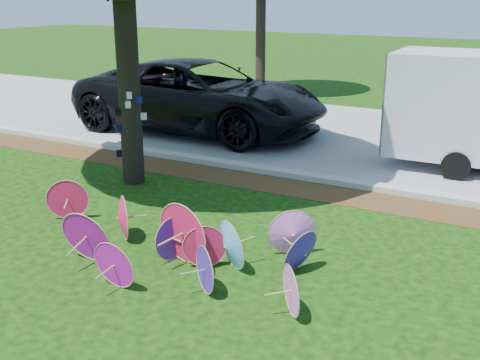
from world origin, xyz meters
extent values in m
plane|color=black|center=(0.00, 0.00, 0.00)|extent=(90.00, 90.00, 0.00)
cube|color=#472D16|center=(0.00, 4.50, 0.01)|extent=(90.00, 1.00, 0.01)
cube|color=#B7B5AD|center=(0.00, 5.20, 0.06)|extent=(90.00, 0.30, 0.12)
cube|color=gray|center=(0.00, 9.35, 0.01)|extent=(90.00, 8.00, 0.01)
cylinder|color=black|center=(-2.72, 3.31, 2.51)|extent=(0.44, 0.44, 5.01)
cone|color=#D21B4C|center=(-1.01, 0.85, 0.36)|extent=(0.61, 0.56, 0.72)
cone|color=#D21B4C|center=(0.34, 0.66, 0.46)|extent=(0.95, 0.38, 0.93)
cone|color=#4524A7|center=(1.98, 1.14, 0.33)|extent=(0.46, 0.72, 0.66)
cone|color=#F874D7|center=(2.34, 0.03, 0.33)|extent=(0.54, 0.59, 0.67)
cone|color=#C414A6|center=(-0.02, -0.45, 0.34)|extent=(0.70, 0.24, 0.69)
cone|color=#4524A7|center=(1.11, 0.02, 0.33)|extent=(0.57, 0.48, 0.65)
cone|color=#C414A6|center=(-0.89, -0.03, 0.42)|extent=(0.86, 0.38, 0.84)
cone|color=#4524A7|center=(0.09, 0.63, 0.33)|extent=(0.30, 0.67, 0.67)
cone|color=#D21B4C|center=(-2.39, 1.11, 0.36)|extent=(0.68, 0.54, 0.73)
cone|color=#D21B4C|center=(0.66, 0.65, 0.32)|extent=(0.60, 0.46, 0.65)
cone|color=#54B6E3|center=(1.01, 0.73, 0.37)|extent=(0.73, 0.58, 0.75)
cone|color=#F874D7|center=(1.63, 1.56, 0.37)|extent=(0.70, 0.61, 0.75)
imported|color=black|center=(-3.99, 7.87, 0.98)|extent=(7.06, 3.28, 1.96)
cube|color=silver|center=(3.04, 7.65, 1.41)|extent=(3.24, 2.11, 2.82)
cylinder|color=black|center=(-5.22, 13.97, 2.50)|extent=(0.36, 0.36, 5.00)
camera|label=1|loc=(4.90, -6.01, 3.82)|focal=45.00mm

